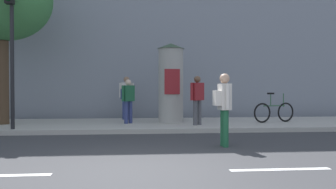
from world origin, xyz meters
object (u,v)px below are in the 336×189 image
object	(u,v)px
traffic_light	(11,29)
poster_column	(171,82)
pedestrian_in_red_top	(224,103)
pedestrian_with_bag	(197,96)
pedestrian_with_backpack	(128,97)
pedestrian_in_light_jacket	(127,94)
bicycle_leaning	(274,112)
street_tree	(2,0)

from	to	relation	value
traffic_light	poster_column	size ratio (longest dim) A/B	1.56
traffic_light	pedestrian_in_red_top	world-z (taller)	traffic_light
traffic_light	pedestrian_with_bag	distance (m)	6.26
poster_column	pedestrian_with_backpack	distance (m)	1.70
poster_column	pedestrian_in_light_jacket	bearing A→B (deg)	143.19
pedestrian_in_red_top	poster_column	bearing A→B (deg)	99.88
pedestrian_with_backpack	pedestrian_in_light_jacket	xyz separation A→B (m)	(-0.08, 1.56, 0.08)
traffic_light	pedestrian_in_red_top	distance (m)	6.83
bicycle_leaning	poster_column	bearing A→B (deg)	173.34
poster_column	pedestrian_with_bag	world-z (taller)	poster_column
traffic_light	pedestrian_in_red_top	xyz separation A→B (m)	(5.87, -2.76, -2.13)
pedestrian_in_light_jacket	bicycle_leaning	bearing A→B (deg)	-17.19
pedestrian_in_red_top	street_tree	bearing A→B (deg)	146.34
traffic_light	street_tree	size ratio (longest dim) A/B	0.78
street_tree	bicycle_leaning	size ratio (longest dim) A/B	3.39
traffic_light	bicycle_leaning	distance (m)	9.33
pedestrian_with_bag	poster_column	bearing A→B (deg)	125.76
street_tree	pedestrian_with_backpack	bearing A→B (deg)	-1.75
poster_column	pedestrian_in_light_jacket	size ratio (longest dim) A/B	1.70
pedestrian_with_backpack	traffic_light	bearing A→B (deg)	-155.66
traffic_light	pedestrian_in_red_top	size ratio (longest dim) A/B	2.56
pedestrian_with_backpack	bicycle_leaning	distance (m)	5.37
pedestrian_in_red_top	pedestrian_with_bag	xyz separation A→B (m)	(-0.02, 3.56, 0.08)
traffic_light	street_tree	distance (m)	2.30
street_tree	pedestrian_with_backpack	world-z (taller)	street_tree
traffic_light	pedestrian_with_backpack	size ratio (longest dim) A/B	2.89
pedestrian_with_bag	pedestrian_in_light_jacket	distance (m)	3.38
pedestrian_in_light_jacket	pedestrian_with_bag	bearing A→B (deg)	-43.72
pedestrian_with_backpack	pedestrian_with_bag	world-z (taller)	pedestrian_with_bag
poster_column	pedestrian_in_light_jacket	world-z (taller)	poster_column
street_tree	pedestrian_with_bag	bearing A→B (deg)	-7.76
bicycle_leaning	traffic_light	bearing A→B (deg)	-170.61
pedestrian_with_bag	bicycle_leaning	size ratio (longest dim) A/B	0.98
pedestrian_with_bag	pedestrian_in_red_top	bearing A→B (deg)	-89.72
pedestrian_with_bag	pedestrian_in_light_jacket	world-z (taller)	pedestrian_in_light_jacket
poster_column	pedestrian_with_backpack	world-z (taller)	poster_column
street_tree	bicycle_leaning	bearing A→B (deg)	-1.48
traffic_light	bicycle_leaning	xyz separation A→B (m)	(8.83, 1.46, -2.65)
traffic_light	pedestrian_with_bag	xyz separation A→B (m)	(5.85, 0.80, -2.06)
pedestrian_with_backpack	bicycle_leaning	xyz separation A→B (m)	(5.34, -0.12, -0.54)
traffic_light	pedestrian_with_backpack	distance (m)	4.37
traffic_light	pedestrian_in_light_jacket	size ratio (longest dim) A/B	2.65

